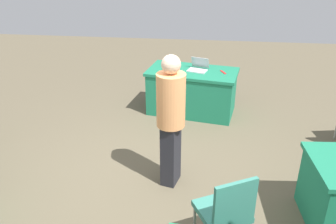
# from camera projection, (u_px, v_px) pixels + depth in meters

# --- Properties ---
(ground_plane) EXTENTS (14.40, 14.40, 0.00)m
(ground_plane) POSITION_uv_depth(u_px,v_px,m) (155.00, 183.00, 4.55)
(ground_plane) COLOR brown
(table_foreground) EXTENTS (1.64, 1.05, 0.78)m
(table_foreground) POSITION_uv_depth(u_px,v_px,m) (192.00, 91.00, 6.27)
(table_foreground) COLOR #1E7A56
(table_foreground) RESTS_ON ground
(chair_tucked_left) EXTENTS (0.59, 0.59, 0.97)m
(chair_tucked_left) POSITION_uv_depth(u_px,v_px,m) (226.00, 210.00, 3.29)
(chair_tucked_left) COLOR #9E9993
(chair_tucked_left) RESTS_ON ground
(person_attendee_standing) EXTENTS (0.41, 0.41, 1.69)m
(person_attendee_standing) POSITION_uv_depth(u_px,v_px,m) (171.00, 116.00, 4.18)
(person_attendee_standing) COLOR #26262D
(person_attendee_standing) RESTS_ON ground
(laptop_silver) EXTENTS (0.39, 0.37, 0.21)m
(laptop_silver) POSITION_uv_depth(u_px,v_px,m) (198.00, 68.00, 6.09)
(laptop_silver) COLOR silver
(laptop_silver) RESTS_ON table_foreground
(yarn_ball) EXTENTS (0.09, 0.09, 0.09)m
(yarn_ball) POSITION_uv_depth(u_px,v_px,m) (168.00, 67.00, 6.14)
(yarn_ball) COLOR gray
(yarn_ball) RESTS_ON table_foreground
(scissors_red) EXTENTS (0.11, 0.18, 0.01)m
(scissors_red) POSITION_uv_depth(u_px,v_px,m) (223.00, 72.00, 6.01)
(scissors_red) COLOR red
(scissors_red) RESTS_ON table_foreground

